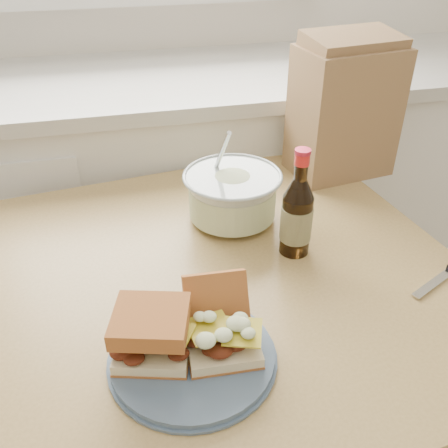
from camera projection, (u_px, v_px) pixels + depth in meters
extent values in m
cube|color=silver|center=(158.00, 210.00, 1.80)|extent=(2.40, 0.60, 0.90)
cube|color=beige|center=(147.00, 81.00, 1.55)|extent=(2.50, 0.64, 0.04)
cube|color=tan|center=(230.00, 278.00, 1.02)|extent=(1.03, 1.03, 0.04)
cube|color=tan|center=(44.00, 329.00, 1.43)|extent=(0.07, 0.07, 0.73)
cube|color=tan|center=(299.00, 266.00, 1.67)|extent=(0.07, 0.07, 0.73)
cylinder|color=#495E77|center=(192.00, 356.00, 0.81)|extent=(0.27, 0.27, 0.02)
cube|color=beige|center=(154.00, 348.00, 0.80)|extent=(0.14, 0.13, 0.02)
cube|color=gold|center=(152.00, 332.00, 0.78)|extent=(0.08, 0.08, 0.00)
cube|color=#A55B2B|center=(151.00, 321.00, 0.76)|extent=(0.14, 0.13, 0.03)
cube|color=beige|center=(223.00, 345.00, 0.80)|extent=(0.12, 0.11, 0.02)
cube|color=gold|center=(223.00, 329.00, 0.78)|extent=(0.07, 0.07, 0.00)
cube|color=#A55B2B|center=(216.00, 301.00, 0.84)|extent=(0.11, 0.08, 0.10)
cone|color=#B1BFBC|center=(232.00, 198.00, 1.13)|extent=(0.22, 0.22, 0.11)
cylinder|color=silver|center=(232.00, 200.00, 1.14)|extent=(0.20, 0.20, 0.07)
torus|color=#B1BFBC|center=(233.00, 176.00, 1.10)|extent=(0.22, 0.22, 0.01)
cylinder|color=silver|center=(220.00, 156.00, 1.11)|extent=(0.03, 0.09, 0.15)
cylinder|color=black|center=(296.00, 225.00, 1.02)|extent=(0.06, 0.06, 0.13)
cone|color=black|center=(299.00, 189.00, 0.98)|extent=(0.06, 0.06, 0.04)
cylinder|color=black|center=(301.00, 167.00, 0.95)|extent=(0.03, 0.03, 0.06)
cylinder|color=red|center=(302.00, 159.00, 0.94)|extent=(0.03, 0.03, 0.02)
cylinder|color=#AF2038|center=(303.00, 151.00, 0.93)|extent=(0.03, 0.03, 0.01)
cylinder|color=#353E1F|center=(296.00, 223.00, 1.02)|extent=(0.07, 0.07, 0.08)
cube|color=silver|center=(436.00, 282.00, 0.97)|extent=(0.13, 0.08, 0.00)
cube|color=#916646|center=(344.00, 112.00, 1.28)|extent=(0.27, 0.20, 0.33)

